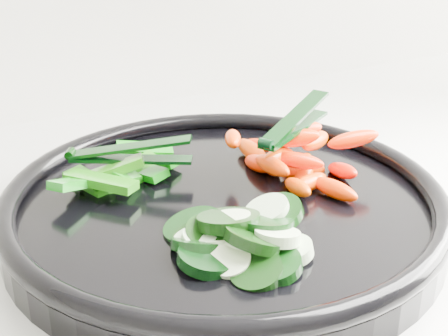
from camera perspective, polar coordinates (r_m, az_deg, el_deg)
name	(u,v)px	position (r m, az deg, el deg)	size (l,w,h in m)	color
veggie_tray	(224,205)	(0.53, 0.00, -3.40)	(0.43, 0.43, 0.04)	black
cucumber_pile	(231,238)	(0.46, 0.61, -6.42)	(0.12, 0.13, 0.04)	black
carrot_pile	(293,156)	(0.57, 6.33, 1.10)	(0.14, 0.16, 0.05)	#FE6600
pepper_pile	(118,173)	(0.57, -9.70, -0.49)	(0.13, 0.10, 0.04)	#0D690A
tong_carrot	(293,124)	(0.56, 6.36, 4.01)	(0.11, 0.07, 0.02)	black
tong_pepper	(127,153)	(0.57, -8.90, 1.35)	(0.11, 0.07, 0.02)	black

